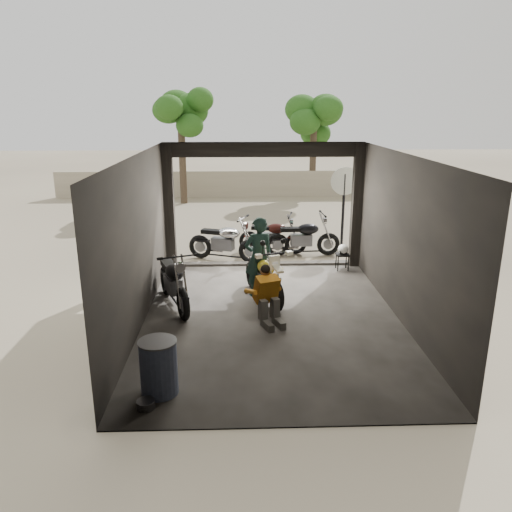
{
  "coord_description": "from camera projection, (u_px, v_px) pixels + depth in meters",
  "views": [
    {
      "loc": [
        -0.64,
        -9.07,
        4.04
      ],
      "look_at": [
        -0.29,
        0.6,
        1.13
      ],
      "focal_mm": 35.0,
      "sensor_mm": 36.0,
      "label": 1
    }
  ],
  "objects": [
    {
      "name": "tree_left",
      "position": [
        180.0,
        108.0,
        20.58
      ],
      "size": [
        2.2,
        2.2,
        5.6
      ],
      "color": "#382B1E",
      "rests_on": "ground"
    },
    {
      "name": "rider",
      "position": [
        259.0,
        257.0,
        10.84
      ],
      "size": [
        0.75,
        0.61,
        1.78
      ],
      "primitive_type": "imported",
      "rotation": [
        0.0,
        0.0,
        3.46
      ],
      "color": "black",
      "rests_on": "ground"
    },
    {
      "name": "sign_post",
      "position": [
        344.0,
        194.0,
        14.25
      ],
      "size": [
        0.8,
        0.08,
        2.41
      ],
      "rotation": [
        0.0,
        0.0,
        0.19
      ],
      "color": "black",
      "rests_on": "ground"
    },
    {
      "name": "outside_bike_c",
      "position": [
        303.0,
        235.0,
        13.87
      ],
      "size": [
        1.84,
        0.82,
        1.22
      ],
      "primitive_type": null,
      "rotation": [
        0.0,
        0.0,
        1.61
      ],
      "color": "black",
      "rests_on": "ground"
    },
    {
      "name": "main_bike",
      "position": [
        264.0,
        273.0,
        10.71
      ],
      "size": [
        1.29,
        1.97,
        1.22
      ],
      "primitive_type": null,
      "rotation": [
        0.0,
        0.0,
        0.32
      ],
      "color": "white",
      "rests_on": "ground"
    },
    {
      "name": "oil_drum",
      "position": [
        159.0,
        368.0,
        7.18
      ],
      "size": [
        0.6,
        0.6,
        0.84
      ],
      "primitive_type": "cylinder",
      "rotation": [
        0.0,
        0.0,
        -0.11
      ],
      "color": "#475578",
      "rests_on": "ground"
    },
    {
      "name": "stool",
      "position": [
        342.0,
        257.0,
        12.7
      ],
      "size": [
        0.32,
        0.32,
        0.44
      ],
      "rotation": [
        0.0,
        0.0,
        0.04
      ],
      "color": "black",
      "rests_on": "ground"
    },
    {
      "name": "ground",
      "position": [
        272.0,
        319.0,
        9.87
      ],
      "size": [
        80.0,
        80.0,
        0.0
      ],
      "primitive_type": "plane",
      "color": "#7A6D56",
      "rests_on": "ground"
    },
    {
      "name": "outside_bike_b",
      "position": [
        272.0,
        233.0,
        14.18
      ],
      "size": [
        1.8,
        1.04,
        1.14
      ],
      "primitive_type": null,
      "rotation": [
        0.0,
        0.0,
        1.35
      ],
      "color": "#41140F",
      "rests_on": "ground"
    },
    {
      "name": "helmet",
      "position": [
        343.0,
        249.0,
        12.63
      ],
      "size": [
        0.31,
        0.32,
        0.25
      ],
      "primitive_type": "ellipsoid",
      "rotation": [
        0.0,
        0.0,
        -0.18
      ],
      "color": "white",
      "rests_on": "stool"
    },
    {
      "name": "garage",
      "position": [
        271.0,
        249.0,
        10.02
      ],
      "size": [
        7.0,
        7.13,
        3.2
      ],
      "color": "#2D2B28",
      "rests_on": "ground"
    },
    {
      "name": "mechanic",
      "position": [
        269.0,
        298.0,
        9.44
      ],
      "size": [
        0.82,
        0.94,
        1.13
      ],
      "primitive_type": null,
      "rotation": [
        0.0,
        0.0,
        0.38
      ],
      "color": "orange",
      "rests_on": "ground"
    },
    {
      "name": "outside_bike_a",
      "position": [
        225.0,
        239.0,
        13.43
      ],
      "size": [
        1.99,
        1.36,
        1.25
      ],
      "primitive_type": null,
      "rotation": [
        0.0,
        0.0,
        1.21
      ],
      "color": "black",
      "rests_on": "ground"
    },
    {
      "name": "boundary_wall",
      "position": [
        252.0,
        184.0,
        23.09
      ],
      "size": [
        18.0,
        0.3,
        1.2
      ],
      "primitive_type": "cube",
      "color": "gray",
      "rests_on": "ground"
    },
    {
      "name": "left_bike",
      "position": [
        173.0,
        278.0,
        10.31
      ],
      "size": [
        1.39,
        2.03,
        1.27
      ],
      "primitive_type": null,
      "rotation": [
        0.0,
        0.0,
        0.36
      ],
      "color": "black",
      "rests_on": "ground"
    },
    {
      "name": "tree_right",
      "position": [
        314.0,
        118.0,
        22.34
      ],
      "size": [
        2.2,
        2.2,
        5.0
      ],
      "color": "#382B1E",
      "rests_on": "ground"
    }
  ]
}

